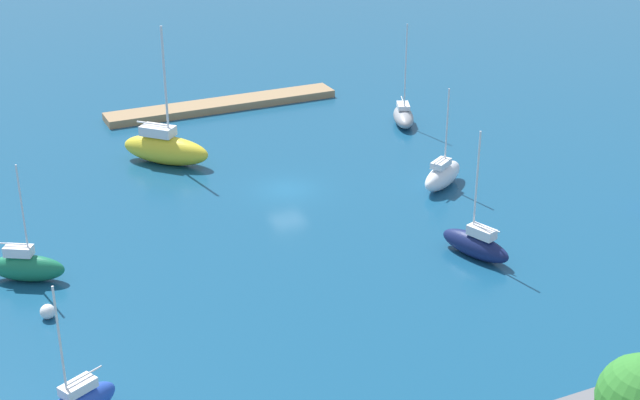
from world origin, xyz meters
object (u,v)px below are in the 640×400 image
(pier_dock, at_px, (223,105))
(sailboat_green_mid_basin, at_px, (27,266))
(sailboat_yellow_by_breakwater, at_px, (165,148))
(sailboat_gray_along_channel, at_px, (403,116))
(sailboat_navy_far_south, at_px, (476,244))
(sailboat_white_off_beacon, at_px, (443,175))
(mooring_buoy_white, at_px, (48,312))

(pier_dock, bearing_deg, sailboat_green_mid_basin, 50.37)
(pier_dock, distance_m, sailboat_yellow_by_breakwater, 13.86)
(sailboat_yellow_by_breakwater, bearing_deg, sailboat_gray_along_channel, 46.33)
(pier_dock, bearing_deg, sailboat_gray_along_channel, 139.93)
(sailboat_gray_along_channel, relative_size, sailboat_navy_far_south, 1.08)
(sailboat_yellow_by_breakwater, bearing_deg, sailboat_navy_far_south, -14.84)
(pier_dock, relative_size, sailboat_green_mid_basin, 2.89)
(sailboat_yellow_by_breakwater, distance_m, sailboat_navy_far_south, 26.69)
(pier_dock, distance_m, sailboat_white_off_beacon, 25.45)
(pier_dock, xyz_separation_m, sailboat_yellow_by_breakwater, (8.49, 10.91, 0.92))
(sailboat_green_mid_basin, relative_size, mooring_buoy_white, 8.78)
(pier_dock, relative_size, sailboat_white_off_beacon, 2.88)
(sailboat_gray_along_channel, relative_size, mooring_buoy_white, 10.53)
(mooring_buoy_white, bearing_deg, sailboat_navy_far_south, 171.52)
(sailboat_gray_along_channel, height_order, sailboat_green_mid_basin, sailboat_gray_along_channel)
(pier_dock, xyz_separation_m, sailboat_green_mid_basin, (21.17, 25.56, 0.60))
(pier_dock, height_order, mooring_buoy_white, mooring_buoy_white)
(sailboat_green_mid_basin, distance_m, sailboat_navy_far_south, 27.14)
(pier_dock, relative_size, sailboat_gray_along_channel, 2.41)
(sailboat_gray_along_channel, distance_m, sailboat_white_off_beacon, 13.90)
(sailboat_gray_along_channel, height_order, mooring_buoy_white, sailboat_gray_along_channel)
(sailboat_gray_along_channel, bearing_deg, mooring_buoy_white, -36.60)
(sailboat_navy_far_south, bearing_deg, sailboat_green_mid_basin, 52.51)
(sailboat_yellow_by_breakwater, bearing_deg, sailboat_white_off_beacon, 8.35)
(sailboat_navy_far_south, height_order, sailboat_white_off_beacon, sailboat_navy_far_south)
(sailboat_yellow_by_breakwater, relative_size, mooring_buoy_white, 12.88)
(sailboat_white_off_beacon, bearing_deg, pier_dock, 77.43)
(sailboat_navy_far_south, relative_size, mooring_buoy_white, 9.77)
(sailboat_green_mid_basin, relative_size, sailboat_white_off_beacon, 1.00)
(sailboat_green_mid_basin, height_order, sailboat_navy_far_south, sailboat_navy_far_south)
(sailboat_yellow_by_breakwater, height_order, sailboat_navy_far_south, sailboat_yellow_by_breakwater)
(sailboat_navy_far_south, distance_m, mooring_buoy_white, 25.68)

